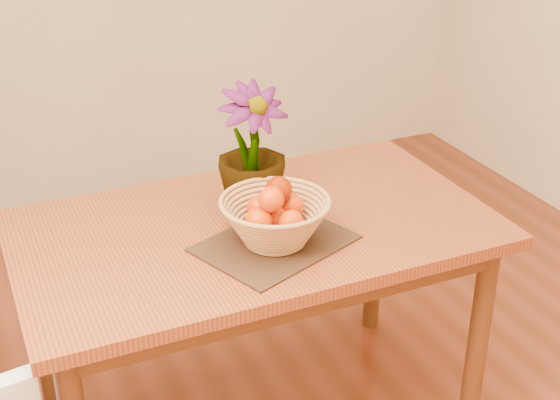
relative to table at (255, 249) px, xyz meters
name	(u,v)px	position (x,y,z in m)	size (l,w,h in m)	color
table	(255,249)	(0.00, 0.00, 0.00)	(1.40, 0.80, 0.75)	brown
placemat	(275,243)	(0.01, -0.14, 0.09)	(0.41, 0.30, 0.01)	#362213
wicker_basket	(275,223)	(0.01, -0.14, 0.16)	(0.31, 0.31, 0.13)	tan
orange_pile	(276,205)	(0.01, -0.13, 0.21)	(0.19, 0.19, 0.14)	#D74803
potted_plant	(252,149)	(0.04, 0.11, 0.28)	(0.21, 0.21, 0.38)	#194313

